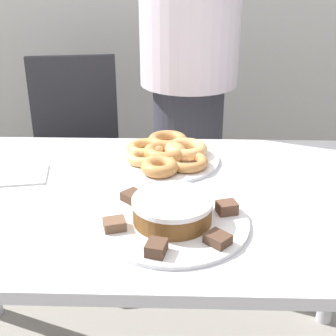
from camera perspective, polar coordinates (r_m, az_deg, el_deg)
The scene contains 20 objects.
table at distance 1.28m, azimuth -2.21°, elevation -7.00°, with size 1.41×0.80×0.72m.
person_standing at distance 1.82m, azimuth 2.57°, elevation 11.75°, with size 0.37×0.37×1.70m.
office_chair_left at distance 2.17m, azimuth -11.07°, elevation 0.36°, with size 0.50×0.50×0.89m.
plate_cake at distance 1.10m, azimuth 0.53°, elevation -6.62°, with size 0.36×0.36×0.01m.
plate_donuts at distance 1.42m, azimuth -0.40°, elevation 1.06°, with size 0.33×0.33×0.01m.
frosted_cake at distance 1.08m, azimuth 0.53°, elevation -5.09°, with size 0.19×0.19×0.06m.
lamington_0 at distance 1.06m, azimuth -6.54°, elevation -6.82°, with size 0.06×0.05×0.02m.
lamington_1 at distance 0.98m, azimuth -1.44°, elevation -9.70°, with size 0.05×0.05×0.03m.
lamington_2 at distance 1.01m, azimuth 6.08°, elevation -8.60°, with size 0.07×0.06×0.02m.
lamington_3 at distance 1.13m, azimuth 7.18°, elevation -4.80°, with size 0.06×0.05×0.03m.
lamington_4 at distance 1.20m, azimuth 2.11°, elevation -2.74°, with size 0.05×0.06×0.02m.
lamington_5 at distance 1.17m, azimuth -4.21°, elevation -3.51°, with size 0.07×0.07×0.02m.
donut_0 at distance 1.41m, azimuth -0.41°, elevation 1.95°, with size 0.13×0.13×0.04m.
donut_1 at distance 1.44m, azimuth 2.20°, elevation 2.31°, with size 0.13×0.13×0.04m.
donut_2 at distance 1.50m, azimuth -0.04°, elevation 3.37°, with size 0.13×0.13×0.03m.
donut_3 at distance 1.45m, azimuth -2.77°, elevation 2.45°, with size 0.12×0.12×0.03m.
donut_4 at distance 1.39m, azimuth -3.03°, elevation 1.28°, with size 0.10×0.10×0.03m.
donut_5 at distance 1.32m, azimuth -1.04°, elevation 0.14°, with size 0.11×0.11×0.04m.
donut_6 at distance 1.36m, azimuth 2.35°, elevation 0.79°, with size 0.12×0.12×0.03m.
napkin at distance 1.39m, azimuth -17.79°, elevation -0.87°, with size 0.18×0.15×0.01m.
Camera 1 is at (0.08, -1.09, 1.30)m, focal length 50.00 mm.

